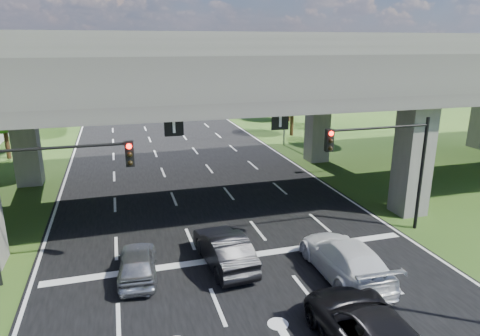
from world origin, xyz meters
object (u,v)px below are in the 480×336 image
signal_left (45,184)px  signal_right (388,156)px  car_dark (224,249)px  car_white (345,258)px  streetlight_beyond (235,73)px  car_trailing (370,332)px  streetlight_far (281,84)px  car_silver (138,263)px

signal_left → signal_right: bearing=0.0°
car_dark → car_white: size_ratio=0.85×
streetlight_beyond → car_trailing: (-7.87, -43.80, -5.02)m
car_dark → car_white: 5.20m
signal_left → streetlight_far: (17.92, 20.06, 1.66)m
streetlight_beyond → car_dark: size_ratio=2.13×
streetlight_far → car_dark: size_ratio=2.13×
signal_left → streetlight_beyond: (17.92, 36.06, 1.66)m
signal_right → car_trailing: signal_right is taller
car_silver → car_dark: size_ratio=0.84×
signal_right → signal_left: 15.65m
streetlight_beyond → streetlight_far: bearing=-90.0°
streetlight_beyond → car_white: (-6.23, -39.33, -5.01)m
streetlight_far → streetlight_beyond: 16.00m
streetlight_far → car_silver: bearing=-124.8°
signal_right → signal_left: size_ratio=1.00×
signal_right → car_silver: 12.87m
streetlight_far → car_trailing: streetlight_far is taller
car_silver → car_trailing: (6.75, -6.80, 0.13)m
signal_left → streetlight_far: size_ratio=0.60×
signal_left → car_white: (11.70, -3.27, -3.35)m
car_trailing → car_white: bearing=-109.0°
streetlight_far → car_white: size_ratio=1.80×
signal_right → streetlight_far: size_ratio=0.60×
car_trailing → car_dark: bearing=-65.0°
car_dark → car_trailing: size_ratio=0.81×
streetlight_beyond → car_dark: streetlight_beyond is taller
signal_right → car_white: size_ratio=1.08×
streetlight_beyond → car_dark: 38.89m
car_white → car_trailing: size_ratio=0.96×
signal_right → car_trailing: 10.13m
car_dark → streetlight_beyond: bearing=-111.0°
streetlight_beyond → car_silver: bearing=-111.6°
signal_right → streetlight_far: bearing=83.5°
streetlight_beyond → car_white: 40.13m
car_silver → car_white: size_ratio=0.71×
streetlight_far → car_white: bearing=-104.9°
signal_left → car_dark: (7.04, -0.94, -3.38)m
streetlight_beyond → car_silver: (-14.62, -37.00, -5.15)m
car_dark → car_white: bearing=148.8°
car_silver → car_trailing: bearing=139.4°
car_silver → car_dark: 3.74m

